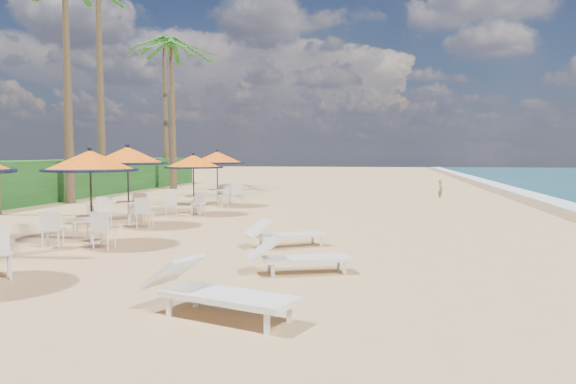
# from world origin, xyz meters

# --- Properties ---
(ground) EXTENTS (160.00, 160.00, 0.00)m
(ground) POSITION_xyz_m (0.00, 0.00, 0.00)
(ground) COLOR tan
(ground) RESTS_ON ground
(station_1) EXTENTS (2.20, 2.20, 2.29)m
(station_1) POSITION_xyz_m (-4.76, 3.78, 1.68)
(station_1) COLOR black
(station_1) RESTS_ON ground
(station_2) EXTENTS (2.31, 2.35, 2.41)m
(station_2) POSITION_xyz_m (-5.45, 7.20, 1.76)
(station_2) COLOR black
(station_2) RESTS_ON ground
(station_3) EXTENTS (2.07, 2.07, 2.16)m
(station_3) POSITION_xyz_m (-4.63, 10.45, 1.65)
(station_3) COLOR black
(station_3) RESTS_ON ground
(station_4) EXTENTS (2.20, 2.20, 2.29)m
(station_4) POSITION_xyz_m (-4.68, 13.75, 1.68)
(station_4) COLOR black
(station_4) RESTS_ON ground
(lounger_near) EXTENTS (2.22, 1.34, 0.76)m
(lounger_near) POSITION_xyz_m (-0.15, -1.31, 0.36)
(lounger_near) COLOR white
(lounger_near) RESTS_ON ground
(lounger_mid) EXTENTS (1.89, 1.14, 0.65)m
(lounger_mid) POSITION_xyz_m (0.47, 1.50, 0.30)
(lounger_mid) COLOR white
(lounger_mid) RESTS_ON ground
(lounger_far) EXTENTS (1.86, 1.48, 0.66)m
(lounger_far) POSITION_xyz_m (-0.26, 4.21, 0.31)
(lounger_far) COLOR white
(lounger_far) RESTS_ON ground
(palm_6) EXTENTS (5.00, 5.00, 8.87)m
(palm_6) POSITION_xyz_m (-10.55, 23.60, 8.09)
(palm_6) COLOR brown
(palm_6) RESTS_ON ground
(palm_7) EXTENTS (5.00, 5.00, 9.85)m
(palm_7) POSITION_xyz_m (-12.47, 27.20, 9.01)
(palm_7) COLOR brown
(palm_7) RESTS_ON ground
(person) EXTENTS (0.23, 0.34, 0.94)m
(person) POSITION_xyz_m (4.50, 18.71, 0.47)
(person) COLOR #95634C
(person) RESTS_ON ground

